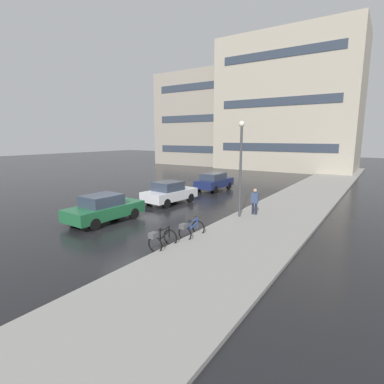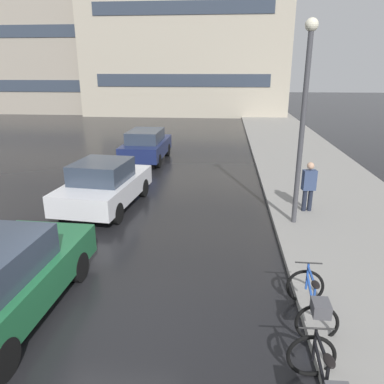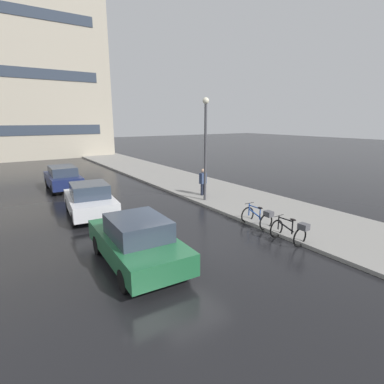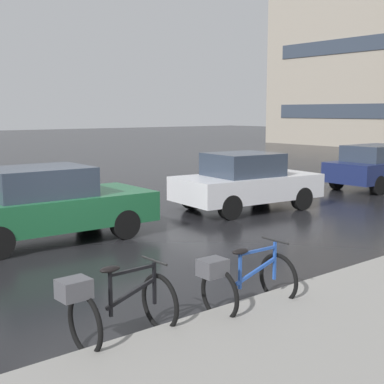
{
  "view_description": "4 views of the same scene",
  "coord_description": "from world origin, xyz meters",
  "px_view_note": "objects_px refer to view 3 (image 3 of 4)",
  "views": [
    {
      "loc": [
        11.17,
        -10.96,
        4.71
      ],
      "look_at": [
        2.39,
        2.43,
        1.77
      ],
      "focal_mm": 28.0,
      "sensor_mm": 36.0,
      "label": 1
    },
    {
      "loc": [
        2.1,
        -5.57,
        4.41
      ],
      "look_at": [
        1.21,
        4.63,
        1.01
      ],
      "focal_mm": 35.0,
      "sensor_mm": 36.0,
      "label": 2
    },
    {
      "loc": [
        -5.28,
        -8.25,
        4.46
      ],
      "look_at": [
        1.72,
        2.33,
        1.4
      ],
      "focal_mm": 28.0,
      "sensor_mm": 36.0,
      "label": 3
    },
    {
      "loc": [
        8.64,
        -4.69,
        2.71
      ],
      "look_at": [
        0.02,
        2.39,
        1.04
      ],
      "focal_mm": 50.0,
      "sensor_mm": 36.0,
      "label": 4
    }
  ],
  "objects_px": {
    "bicycle_nearest": "(291,231)",
    "pedestrian": "(203,181)",
    "bicycle_second": "(259,217)",
    "car_navy": "(63,178)",
    "streetlamp": "(205,141)",
    "car_white": "(90,200)",
    "car_green": "(137,241)"
  },
  "relations": [
    {
      "from": "bicycle_nearest",
      "to": "pedestrian",
      "type": "bearing_deg",
      "value": 80.38
    },
    {
      "from": "bicycle_nearest",
      "to": "bicycle_second",
      "type": "height_order",
      "value": "bicycle_nearest"
    },
    {
      "from": "car_navy",
      "to": "pedestrian",
      "type": "xyz_separation_m",
      "value": [
        6.46,
        -6.63,
        0.15
      ]
    },
    {
      "from": "streetlamp",
      "to": "bicycle_second",
      "type": "bearing_deg",
      "value": -95.66
    },
    {
      "from": "car_navy",
      "to": "streetlamp",
      "type": "distance_m",
      "value": 9.96
    },
    {
      "from": "car_navy",
      "to": "streetlamp",
      "type": "bearing_deg",
      "value": -52.1
    },
    {
      "from": "bicycle_nearest",
      "to": "pedestrian",
      "type": "relative_size",
      "value": 0.81
    },
    {
      "from": "bicycle_nearest",
      "to": "car_white",
      "type": "height_order",
      "value": "car_white"
    },
    {
      "from": "pedestrian",
      "to": "bicycle_nearest",
      "type": "bearing_deg",
      "value": -99.62
    },
    {
      "from": "car_white",
      "to": "pedestrian",
      "type": "relative_size",
      "value": 2.49
    },
    {
      "from": "car_navy",
      "to": "streetlamp",
      "type": "height_order",
      "value": "streetlamp"
    },
    {
      "from": "car_white",
      "to": "bicycle_second",
      "type": "bearing_deg",
      "value": -45.44
    },
    {
      "from": "car_green",
      "to": "pedestrian",
      "type": "bearing_deg",
      "value": 40.84
    },
    {
      "from": "car_green",
      "to": "car_navy",
      "type": "distance_m",
      "value": 12.36
    },
    {
      "from": "car_navy",
      "to": "pedestrian",
      "type": "distance_m",
      "value": 9.26
    },
    {
      "from": "car_white",
      "to": "car_navy",
      "type": "bearing_deg",
      "value": 89.63
    },
    {
      "from": "bicycle_nearest",
      "to": "car_white",
      "type": "distance_m",
      "value": 9.11
    },
    {
      "from": "car_green",
      "to": "car_navy",
      "type": "xyz_separation_m",
      "value": [
        0.17,
        12.36,
        0.02
      ]
    },
    {
      "from": "car_green",
      "to": "bicycle_nearest",
      "type": "bearing_deg",
      "value": -16.62
    },
    {
      "from": "bicycle_second",
      "to": "streetlamp",
      "type": "relative_size",
      "value": 0.26
    },
    {
      "from": "car_white",
      "to": "streetlamp",
      "type": "xyz_separation_m",
      "value": [
        5.95,
        -1.06,
        2.6
      ]
    },
    {
      "from": "car_white",
      "to": "car_navy",
      "type": "distance_m",
      "value": 6.53
    },
    {
      "from": "bicycle_nearest",
      "to": "car_green",
      "type": "height_order",
      "value": "car_green"
    },
    {
      "from": "bicycle_second",
      "to": "car_green",
      "type": "distance_m",
      "value": 5.64
    },
    {
      "from": "bicycle_nearest",
      "to": "car_white",
      "type": "relative_size",
      "value": 0.33
    },
    {
      "from": "pedestrian",
      "to": "streetlamp",
      "type": "distance_m",
      "value": 2.67
    },
    {
      "from": "bicycle_second",
      "to": "pedestrian",
      "type": "distance_m",
      "value": 5.6
    },
    {
      "from": "bicycle_second",
      "to": "pedestrian",
      "type": "xyz_separation_m",
      "value": [
        1.0,
        5.49,
        0.48
      ]
    },
    {
      "from": "bicycle_second",
      "to": "car_navy",
      "type": "distance_m",
      "value": 13.29
    },
    {
      "from": "car_green",
      "to": "pedestrian",
      "type": "height_order",
      "value": "pedestrian"
    },
    {
      "from": "car_green",
      "to": "pedestrian",
      "type": "xyz_separation_m",
      "value": [
        6.63,
        5.73,
        0.17
      ]
    },
    {
      "from": "bicycle_second",
      "to": "car_navy",
      "type": "height_order",
      "value": "car_navy"
    }
  ]
}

